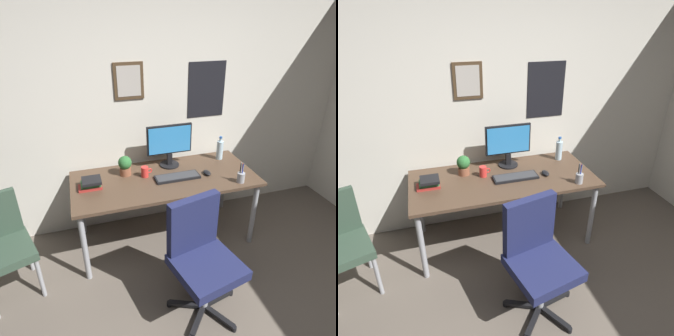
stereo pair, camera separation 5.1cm
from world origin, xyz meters
TOP-DOWN VIEW (x-y plane):
  - wall_back at (0.00, 2.15)m, footprint 4.40×0.10m
  - desk at (-0.07, 1.68)m, footprint 1.75×0.78m
  - office_chair at (-0.04, 0.82)m, footprint 0.58×0.58m
  - side_chair at (-1.51, 1.44)m, footprint 0.54×0.54m
  - monitor at (0.05, 1.91)m, footprint 0.46×0.20m
  - keyboard at (0.04, 1.63)m, footprint 0.43×0.15m
  - computer_mouse at (0.34, 1.61)m, footprint 0.06×0.11m
  - water_bottle at (0.61, 1.90)m, footprint 0.07×0.07m
  - coffee_mug_near at (-0.24, 1.75)m, footprint 0.11×0.07m
  - potted_plant at (-0.42, 1.85)m, footprint 0.13×0.13m
  - pen_cup at (0.58, 1.38)m, footprint 0.07×0.07m
  - book_stack_left at (-0.75, 1.69)m, footprint 0.21×0.18m

SIDE VIEW (x-z plane):
  - side_chair at x=-1.51m, z-range 0.06..0.94m
  - office_chair at x=-0.04m, z-range 0.05..1.00m
  - desk at x=-0.07m, z-range 0.29..1.02m
  - keyboard at x=0.04m, z-range 0.72..0.75m
  - computer_mouse at x=0.34m, z-range 0.72..0.76m
  - book_stack_left at x=-0.75m, z-range 0.73..0.82m
  - coffee_mug_near at x=-0.24m, z-range 0.72..0.83m
  - pen_cup at x=0.58m, z-range 0.68..0.88m
  - potted_plant at x=-0.42m, z-range 0.73..0.93m
  - water_bottle at x=0.61m, z-range 0.70..0.96m
  - monitor at x=0.05m, z-range 0.75..1.18m
  - wall_back at x=0.00m, z-range 0.00..2.60m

